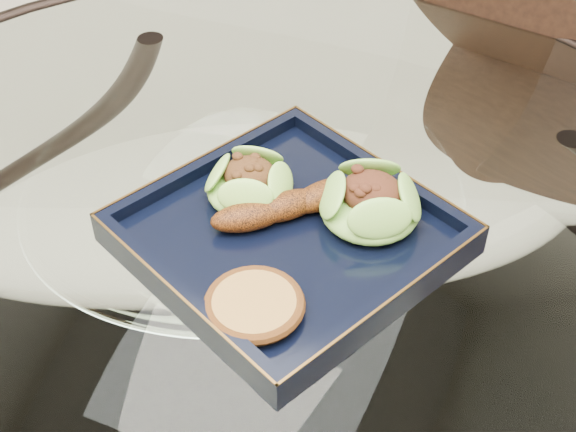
% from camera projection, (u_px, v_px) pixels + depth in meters
% --- Properties ---
extents(dining_table, '(1.13, 1.13, 0.77)m').
position_uv_depth(dining_table, '(250.00, 325.00, 0.92)').
color(dining_table, white).
rests_on(dining_table, ground).
extents(dining_chair, '(0.44, 0.44, 0.89)m').
position_uv_depth(dining_chair, '(474.00, 214.00, 1.22)').
color(dining_chair, black).
rests_on(dining_chair, ground).
extents(navy_plate, '(0.36, 0.36, 0.02)m').
position_uv_depth(navy_plate, '(288.00, 239.00, 0.78)').
color(navy_plate, black).
rests_on(navy_plate, dining_table).
extents(lettuce_wrap_left, '(0.10, 0.10, 0.03)m').
position_uv_depth(lettuce_wrap_left, '(249.00, 185.00, 0.80)').
color(lettuce_wrap_left, '#5FA931').
rests_on(lettuce_wrap_left, navy_plate).
extents(lettuce_wrap_right, '(0.10, 0.10, 0.03)m').
position_uv_depth(lettuce_wrap_right, '(370.00, 205.00, 0.77)').
color(lettuce_wrap_right, '#5B922A').
rests_on(lettuce_wrap_right, navy_plate).
extents(roasted_plantain, '(0.12, 0.13, 0.03)m').
position_uv_depth(roasted_plantain, '(286.00, 206.00, 0.78)').
color(roasted_plantain, '#662D0A').
rests_on(roasted_plantain, navy_plate).
extents(crumb_patty, '(0.08, 0.08, 0.01)m').
position_uv_depth(crumb_patty, '(254.00, 306.00, 0.69)').
color(crumb_patty, '#AA7538').
rests_on(crumb_patty, navy_plate).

